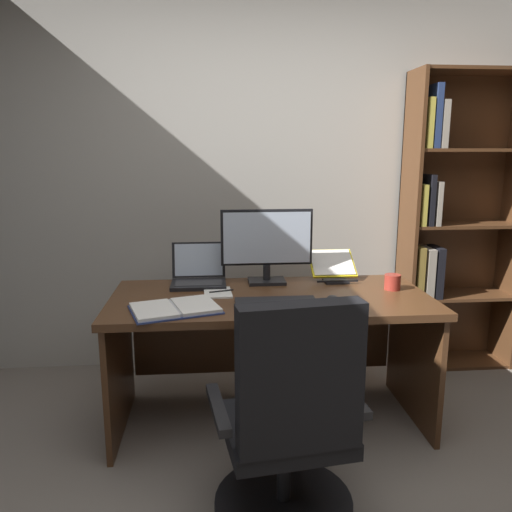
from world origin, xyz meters
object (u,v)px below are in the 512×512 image
coffee_mug (392,282)px  reading_stand_with_book (333,266)px  pen (221,291)px  computer_mouse (333,300)px  bookshelf (447,231)px  monitor (267,245)px  desk (269,325)px  notepad (218,293)px  open_binder (175,308)px  office_chair (290,431)px  keyboard (276,303)px  laptop (199,276)px

coffee_mug → reading_stand_with_book: bearing=135.7°
pen → computer_mouse: bearing=-22.1°
bookshelf → reading_stand_with_book: 0.98m
coffee_mug → monitor: bearing=163.0°
reading_stand_with_book → monitor: bearing=-171.7°
computer_mouse → reading_stand_with_book: (0.12, 0.50, 0.06)m
desk → pen: size_ratio=12.45×
notepad → open_binder: bearing=-127.3°
desk → pen: bearing=-176.4°
reading_stand_with_book → open_binder: size_ratio=0.56×
pen → notepad: bearing=180.0°
desk → office_chair: size_ratio=1.75×
keyboard → laptop: bearing=132.4°
monitor → coffee_mug: 0.75m
computer_mouse → coffee_mug: (0.40, 0.23, 0.02)m
reading_stand_with_book → laptop: bearing=-175.8°
open_binder → notepad: bearing=35.7°
reading_stand_with_book → open_binder: bearing=-149.2°
monitor → computer_mouse: 0.57m
open_binder → notepad: size_ratio=2.34×
desk → computer_mouse: computer_mouse is taller
monitor → pen: (-0.28, -0.21, -0.22)m
coffee_mug → laptop: bearing=169.0°
keyboard → bookshelf: bearing=33.4°
desk → notepad: bearing=-176.6°
notepad → computer_mouse: bearing=-21.4°
keyboard → reading_stand_with_book: reading_stand_with_book is taller
pen → bookshelf: bearing=21.7°
monitor → pen: monitor is taller
laptop → notepad: 0.24m
bookshelf → monitor: 1.38m
bookshelf → coffee_mug: (-0.62, -0.64, -0.18)m
desk → bookshelf: (1.32, 0.62, 0.43)m
bookshelf → notepad: bearing=-158.5°
desk → keyboard: (0.01, -0.25, 0.21)m
bookshelf → open_binder: (-1.83, -0.92, -0.22)m
bookshelf → desk: bearing=-155.0°
laptop → office_chair: bearing=-70.6°
monitor → keyboard: size_ratio=1.30×
office_chair → computer_mouse: 0.80m
open_binder → pen: size_ratio=3.51×
reading_stand_with_book → office_chair: bearing=-110.9°
notepad → pen: pen is taller
notepad → bookshelf: bearing=21.5°
computer_mouse → desk: bearing=140.8°
keyboard → notepad: size_ratio=2.00×
desk → reading_stand_with_book: size_ratio=6.32×
desk → monitor: (0.01, 0.19, 0.43)m
open_binder → office_chair: bearing=-67.7°
pen → open_binder: bearing=-129.7°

